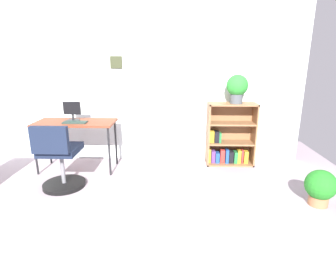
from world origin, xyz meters
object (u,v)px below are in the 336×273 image
(keyboard, at_px, (75,122))
(potted_plant_on_shelf, at_px, (237,87))
(desk, at_px, (75,126))
(monitor, at_px, (72,112))
(bookshelf_low, at_px, (229,137))
(office_chair, at_px, (60,161))
(potted_plant_floor, at_px, (320,187))

(keyboard, xyz_separation_m, potted_plant_on_shelf, (2.25, 0.33, 0.45))
(keyboard, bearing_deg, desk, 110.47)
(desk, xyz_separation_m, monitor, (-0.04, 0.05, 0.19))
(monitor, xyz_separation_m, potted_plant_on_shelf, (2.32, 0.20, 0.33))
(desk, height_order, bookshelf_low, bookshelf_low)
(desk, relative_size, bookshelf_low, 1.18)
(monitor, height_order, keyboard, monitor)
(monitor, relative_size, office_chair, 0.32)
(keyboard, height_order, potted_plant_floor, keyboard)
(desk, distance_m, keyboard, 0.11)
(potted_plant_floor, bearing_deg, bookshelf_low, 121.72)
(keyboard, bearing_deg, potted_plant_on_shelf, 8.46)
(potted_plant_on_shelf, bearing_deg, keyboard, -171.54)
(keyboard, relative_size, office_chair, 0.38)
(office_chair, distance_m, potted_plant_on_shelf, 2.57)
(potted_plant_on_shelf, bearing_deg, office_chair, -158.81)
(bookshelf_low, bearing_deg, office_chair, -157.13)
(desk, distance_m, office_chair, 0.69)
(potted_plant_on_shelf, bearing_deg, monitor, -175.07)
(potted_plant_floor, bearing_deg, monitor, 161.87)
(office_chair, bearing_deg, potted_plant_floor, -5.97)
(monitor, bearing_deg, bookshelf_low, 6.38)
(monitor, height_order, potted_plant_on_shelf, potted_plant_on_shelf)
(bookshelf_low, bearing_deg, keyboard, -169.97)
(desk, bearing_deg, monitor, 131.99)
(office_chair, xyz_separation_m, potted_plant_floor, (2.99, -0.31, -0.15))
(keyboard, height_order, office_chair, office_chair)
(desk, relative_size, potted_plant_on_shelf, 2.70)
(keyboard, xyz_separation_m, office_chair, (-0.03, -0.55, -0.35))
(desk, bearing_deg, potted_plant_on_shelf, 6.23)
(office_chair, xyz_separation_m, potted_plant_on_shelf, (2.27, 0.88, 0.80))
(desk, distance_m, potted_plant_on_shelf, 2.35)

